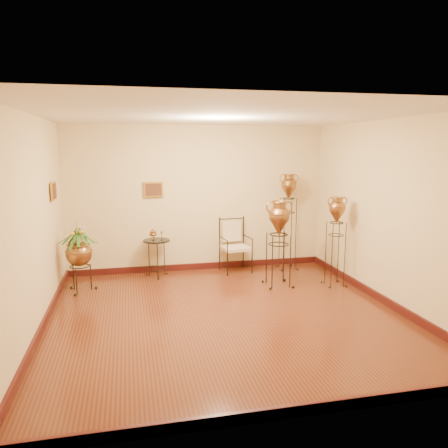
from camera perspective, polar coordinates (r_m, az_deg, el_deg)
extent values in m
plane|color=#5D2816|center=(6.40, 0.33, -11.82)|extent=(5.00, 5.00, 0.00)
cube|color=#3E100E|center=(8.69, -3.30, -5.52)|extent=(5.00, 0.04, 0.12)
cube|color=#3E100E|center=(4.25, 8.38, -23.11)|extent=(5.00, 0.04, 0.12)
cube|color=#3E100E|center=(6.35, -22.62, -12.22)|extent=(0.04, 5.00, 0.12)
cube|color=#3E100E|center=(7.30, 19.93, -9.14)|extent=(0.04, 5.00, 0.12)
cube|color=gold|center=(8.31, -9.20, 4.46)|extent=(0.36, 0.03, 0.29)
cube|color=gold|center=(7.37, -21.37, 4.02)|extent=(0.03, 0.36, 0.29)
cube|color=beige|center=(8.41, 1.53, -3.16)|extent=(0.55, 0.51, 0.06)
cube|color=beige|center=(8.35, 1.54, -1.20)|extent=(0.38, 0.07, 0.40)
cylinder|color=black|center=(8.14, -8.81, -2.11)|extent=(0.48, 0.48, 0.02)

